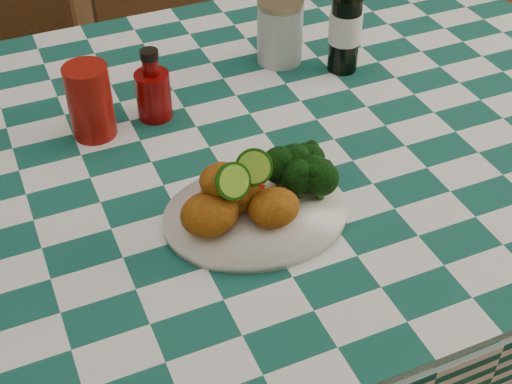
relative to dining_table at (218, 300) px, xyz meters
name	(u,v)px	position (x,y,z in m)	size (l,w,h in m)	color
dining_table	(218,300)	(0.00, 0.00, 0.00)	(1.66, 1.06, 0.79)	#145145
plate	(256,215)	(0.00, -0.20, 0.40)	(0.28, 0.22, 0.02)	silver
fried_chicken_pile	(245,188)	(-0.02, -0.20, 0.46)	(0.16, 0.12, 0.10)	#9C570F
broccoli_side	(303,175)	(0.08, -0.19, 0.44)	(0.09, 0.09, 0.07)	black
red_tumbler	(90,102)	(-0.17, 0.12, 0.46)	(0.08, 0.08, 0.13)	maroon
ketchup_bottle	(152,84)	(-0.06, 0.13, 0.46)	(0.06, 0.06, 0.13)	#6E0605
mason_jar	(280,31)	(0.23, 0.22, 0.46)	(0.09, 0.09, 0.13)	#B2BCBA
beer_bottle	(346,18)	(0.33, 0.14, 0.50)	(0.06, 0.06, 0.22)	black
wooden_chair_right	(204,73)	(0.23, 0.68, 0.10)	(0.45, 0.48, 0.99)	#472814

